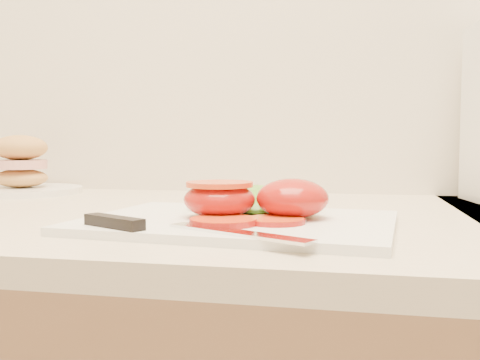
# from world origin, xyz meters

# --- Properties ---
(cutting_board) EXTENTS (0.38, 0.29, 0.01)m
(cutting_board) POSITION_xyz_m (-0.12, 1.56, 0.94)
(cutting_board) COLOR white
(cutting_board) RESTS_ON counter
(tomato_half_dome) EXTENTS (0.09, 0.09, 0.05)m
(tomato_half_dome) POSITION_xyz_m (-0.05, 1.57, 0.96)
(tomato_half_dome) COLOR red
(tomato_half_dome) RESTS_ON cutting_board
(tomato_half_cut) EXTENTS (0.09, 0.09, 0.04)m
(tomato_half_cut) POSITION_xyz_m (-0.14, 1.56, 0.96)
(tomato_half_cut) COLOR red
(tomato_half_cut) RESTS_ON cutting_board
(tomato_slice_0) EXTENTS (0.07, 0.07, 0.01)m
(tomato_slice_0) POSITION_xyz_m (-0.12, 1.51, 0.94)
(tomato_slice_0) COLOR orange
(tomato_slice_0) RESTS_ON cutting_board
(tomato_slice_1) EXTENTS (0.06, 0.06, 0.01)m
(tomato_slice_1) POSITION_xyz_m (-0.07, 1.53, 0.94)
(tomato_slice_1) COLOR orange
(tomato_slice_1) RESTS_ON cutting_board
(lettuce_leaf_0) EXTENTS (0.16, 0.12, 0.03)m
(lettuce_leaf_0) POSITION_xyz_m (-0.13, 1.63, 0.95)
(lettuce_leaf_0) COLOR #6AC032
(lettuce_leaf_0) RESTS_ON cutting_board
(lettuce_leaf_1) EXTENTS (0.13, 0.11, 0.03)m
(lettuce_leaf_1) POSITION_xyz_m (-0.08, 1.63, 0.95)
(lettuce_leaf_1) COLOR #6AC032
(lettuce_leaf_1) RESTS_ON cutting_board
(knife) EXTENTS (0.26, 0.10, 0.01)m
(knife) POSITION_xyz_m (-0.18, 1.45, 0.94)
(knife) COLOR silver
(knife) RESTS_ON cutting_board
(sandwich_plate) EXTENTS (0.23, 0.23, 0.11)m
(sandwich_plate) POSITION_xyz_m (-0.62, 1.88, 0.97)
(sandwich_plate) COLOR white
(sandwich_plate) RESTS_ON counter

